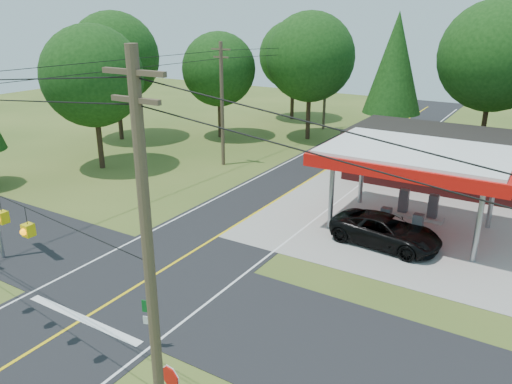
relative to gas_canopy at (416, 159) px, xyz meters
The scene contains 13 objects.
ground 16.38m from the gas_canopy, 124.70° to the right, with size 120.00×120.00×0.00m, color #3C541D.
main_highway 16.37m from the gas_canopy, 124.70° to the right, with size 8.00×120.00×0.02m, color black.
cross_road 16.37m from the gas_canopy, 124.70° to the right, with size 70.00×7.00×0.02m, color black.
lane_center_yellow 16.37m from the gas_canopy, 124.70° to the right, with size 0.15×110.00×0.00m, color yellow.
gas_canopy is the anchor object (origin of this frame).
convenience_store 10.31m from the gas_canopy, 84.28° to the left, with size 16.40×7.55×3.80m.
utility_pole_near_right 20.13m from the gas_canopy, 94.29° to the right, with size 1.80×0.30×11.50m.
utility_pole_far_left 17.74m from the gas_canopy, 163.61° to the left, with size 1.80×0.30×10.00m.
utility_pole_north 26.92m from the gas_canopy, 125.17° to the left, with size 0.30×0.30×9.50m.
treeline_backdrop 14.09m from the gas_canopy, 126.61° to the left, with size 70.27×51.59×13.30m.
suv_car 4.59m from the gas_canopy, 99.46° to the right, with size 5.97×5.97×1.66m, color black.
octagonal_stop_sign 19.29m from the gas_canopy, 96.00° to the right, with size 0.79×0.15×2.27m.
route_sign_post 17.55m from the gas_canopy, 107.47° to the right, with size 0.48×0.18×2.44m.
Camera 1 is at (15.52, -14.98, 12.12)m, focal length 35.00 mm.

